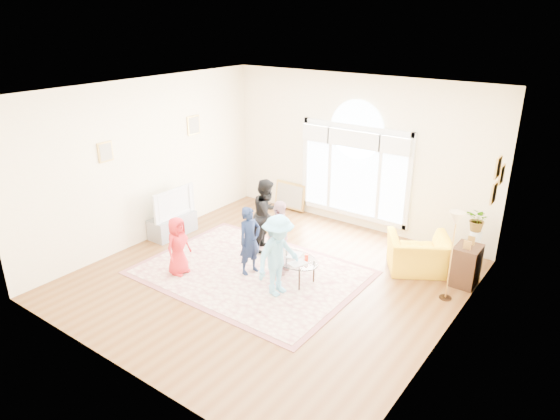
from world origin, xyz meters
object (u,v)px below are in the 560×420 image
Objects in this scene: armchair at (418,254)px; television at (171,202)px; tv_console at (173,225)px; area_rug at (251,272)px; coffee_table at (293,259)px.

television is at bearing -13.95° from armchair.
television is at bearing 0.00° from tv_console.
tv_console is at bearing 172.06° from area_rug.
area_rug is 3.51× the size of armchair.
area_rug is 2.38m from tv_console.
area_rug is at bearing -7.96° from television.
coffee_table reaches higher than tv_console.
television is (-2.34, 0.33, 0.71)m from area_rug.
area_rug is 3.60× the size of tv_console.
area_rug is 3.30× the size of coffee_table.
tv_console is 0.95× the size of television.
tv_console is at bearing -13.98° from armchair.
television is 0.96× the size of coffee_table.
coffee_table is at bearing -1.84° from tv_console.
television reaches higher than area_rug.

